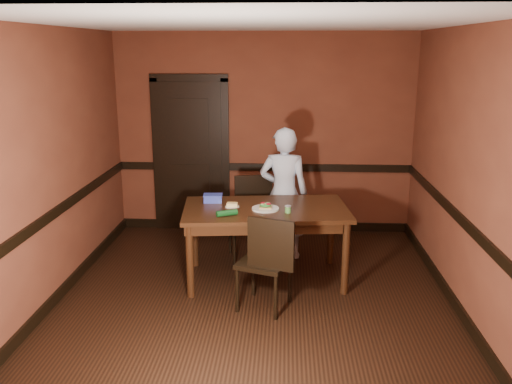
# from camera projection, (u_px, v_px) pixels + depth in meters

# --- Properties ---
(floor) EXTENTS (4.00, 4.50, 0.01)m
(floor) POSITION_uv_depth(u_px,v_px,m) (254.00, 300.00, 5.51)
(floor) COLOR black
(floor) RESTS_ON ground
(ceiling) EXTENTS (4.00, 4.50, 0.01)m
(ceiling) POSITION_uv_depth(u_px,v_px,m) (254.00, 23.00, 4.81)
(ceiling) COLOR silver
(ceiling) RESTS_ON ground
(wall_back) EXTENTS (4.00, 0.02, 2.70)m
(wall_back) POSITION_uv_depth(u_px,v_px,m) (264.00, 134.00, 7.33)
(wall_back) COLOR #5F2D1D
(wall_back) RESTS_ON ground
(wall_front) EXTENTS (4.00, 0.02, 2.70)m
(wall_front) POSITION_uv_depth(u_px,v_px,m) (229.00, 261.00, 2.99)
(wall_front) COLOR #5F2D1D
(wall_front) RESTS_ON ground
(wall_left) EXTENTS (0.02, 4.50, 2.70)m
(wall_left) POSITION_uv_depth(u_px,v_px,m) (49.00, 169.00, 5.27)
(wall_left) COLOR #5F2D1D
(wall_left) RESTS_ON ground
(wall_right) EXTENTS (0.02, 4.50, 2.70)m
(wall_right) POSITION_uv_depth(u_px,v_px,m) (468.00, 174.00, 5.05)
(wall_right) COLOR #5F2D1D
(wall_right) RESTS_ON ground
(dado_back) EXTENTS (4.00, 0.03, 0.10)m
(dado_back) POSITION_uv_depth(u_px,v_px,m) (264.00, 167.00, 7.43)
(dado_back) COLOR black
(dado_back) RESTS_ON ground
(dado_left) EXTENTS (0.03, 4.50, 0.10)m
(dado_left) POSITION_uv_depth(u_px,v_px,m) (55.00, 213.00, 5.38)
(dado_left) COLOR black
(dado_left) RESTS_ON ground
(dado_right) EXTENTS (0.03, 4.50, 0.10)m
(dado_right) POSITION_uv_depth(u_px,v_px,m) (461.00, 220.00, 5.17)
(dado_right) COLOR black
(dado_right) RESTS_ON ground
(baseboard_back) EXTENTS (4.00, 0.03, 0.12)m
(baseboard_back) POSITION_uv_depth(u_px,v_px,m) (264.00, 225.00, 7.65)
(baseboard_back) COLOR black
(baseboard_back) RESTS_ON ground
(baseboard_left) EXTENTS (0.03, 4.50, 0.12)m
(baseboard_left) POSITION_uv_depth(u_px,v_px,m) (63.00, 290.00, 5.60)
(baseboard_left) COLOR black
(baseboard_left) RESTS_ON ground
(baseboard_right) EXTENTS (0.03, 4.50, 0.12)m
(baseboard_right) POSITION_uv_depth(u_px,v_px,m) (453.00, 300.00, 5.38)
(baseboard_right) COLOR black
(baseboard_right) RESTS_ON ground
(door) EXTENTS (1.05, 0.07, 2.20)m
(door) POSITION_uv_depth(u_px,v_px,m) (191.00, 153.00, 7.42)
(door) COLOR black
(door) RESTS_ON ground
(dining_table) EXTENTS (1.85, 1.17, 0.82)m
(dining_table) POSITION_uv_depth(u_px,v_px,m) (266.00, 244.00, 5.93)
(dining_table) COLOR black
(dining_table) RESTS_ON floor
(chair_far) EXTENTS (0.55, 0.55, 0.99)m
(chair_far) POSITION_uv_depth(u_px,v_px,m) (249.00, 219.00, 6.49)
(chair_far) COLOR black
(chair_far) RESTS_ON floor
(chair_near) EXTENTS (0.58, 0.58, 0.98)m
(chair_near) POSITION_uv_depth(u_px,v_px,m) (264.00, 261.00, 5.25)
(chair_near) COLOR black
(chair_near) RESTS_ON floor
(person) EXTENTS (0.60, 0.42, 1.60)m
(person) POSITION_uv_depth(u_px,v_px,m) (284.00, 193.00, 6.49)
(person) COLOR silver
(person) RESTS_ON floor
(sandwich_plate) EXTENTS (0.29, 0.29, 0.07)m
(sandwich_plate) POSITION_uv_depth(u_px,v_px,m) (265.00, 208.00, 5.75)
(sandwich_plate) COLOR silver
(sandwich_plate) RESTS_ON dining_table
(sauce_jar) EXTENTS (0.07, 0.07, 0.08)m
(sauce_jar) POSITION_uv_depth(u_px,v_px,m) (288.00, 209.00, 5.63)
(sauce_jar) COLOR #519341
(sauce_jar) RESTS_ON dining_table
(cheese_saucer) EXTENTS (0.15, 0.15, 0.05)m
(cheese_saucer) POSITION_uv_depth(u_px,v_px,m) (232.00, 205.00, 5.83)
(cheese_saucer) COLOR silver
(cheese_saucer) RESTS_ON dining_table
(food_tub) EXTENTS (0.22, 0.16, 0.09)m
(food_tub) POSITION_uv_depth(u_px,v_px,m) (213.00, 198.00, 6.02)
(food_tub) COLOR #3242B0
(food_tub) RESTS_ON dining_table
(wrapped_veg) EXTENTS (0.22, 0.15, 0.06)m
(wrapped_veg) POSITION_uv_depth(u_px,v_px,m) (227.00, 213.00, 5.53)
(wrapped_veg) COLOR #0F3E16
(wrapped_veg) RESTS_ON dining_table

